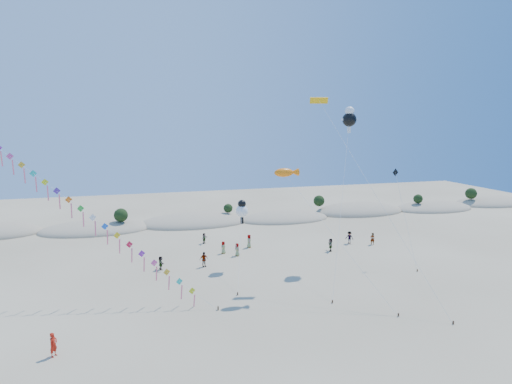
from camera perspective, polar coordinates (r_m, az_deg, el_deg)
The scene contains 10 objects.
ground at distance 33.31m, azimuth 3.07°, elevation -21.67°, with size 160.00×160.00×0.00m, color gray.
dune_ridge at distance 74.87m, azimuth -7.39°, elevation -4.01°, with size 145.30×11.49×5.57m.
kite_train at distance 44.86m, azimuth -23.56°, elevation -1.16°, with size 24.74×13.25×18.86m.
fish_kite at distance 43.50m, azimuth 4.13°, elevation 2.55°, with size 8.69×10.03×12.58m.
cartoon_kite_low at distance 50.67m, azimuth -1.89°, elevation -2.37°, with size 3.37×9.30×8.13m.
cartoon_kite_high at distance 54.47m, azimuth 12.35°, elevation 9.60°, with size 8.98×13.71×19.10m.
parafoil_kite at distance 49.06m, azimuth 8.79°, elevation 11.32°, with size 6.65×17.11×19.96m.
dark_kite at distance 54.77m, azimuth 18.77°, elevation -0.71°, with size 0.95×5.22×11.57m.
flyer_foreground at distance 36.66m, azimuth -25.40°, elevation -17.91°, with size 0.67×0.44×1.84m, color #B11B0E.
beachgoers at distance 57.44m, azimuth 1.00°, elevation -7.23°, with size 30.32×11.15×1.84m.
Camera 1 is at (-9.36, -27.03, 17.07)m, focal length 30.00 mm.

